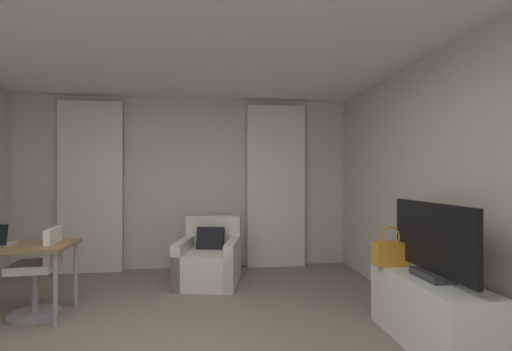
# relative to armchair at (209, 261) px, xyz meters

# --- Properties ---
(wall_window) EXTENTS (5.12, 0.06, 2.60)m
(wall_window) POSITION_rel_armchair_xyz_m (-0.35, 0.85, 1.01)
(wall_window) COLOR beige
(wall_window) RESTS_ON ground
(wall_right) EXTENTS (0.06, 6.12, 2.60)m
(wall_right) POSITION_rel_armchair_xyz_m (2.18, -2.18, 1.01)
(wall_right) COLOR beige
(wall_right) RESTS_ON ground
(ceiling) EXTENTS (5.12, 6.12, 0.06)m
(ceiling) POSITION_rel_armchair_xyz_m (-0.35, -2.18, 2.34)
(ceiling) COLOR white
(ceiling) RESTS_ON wall_left
(curtain_left_panel) EXTENTS (0.90, 0.06, 2.50)m
(curtain_left_panel) POSITION_rel_armchair_xyz_m (-1.72, 0.72, 0.96)
(curtain_left_panel) COLOR silver
(curtain_left_panel) RESTS_ON ground
(curtain_right_panel) EXTENTS (0.90, 0.06, 2.50)m
(curtain_right_panel) POSITION_rel_armchair_xyz_m (1.03, 0.72, 0.96)
(curtain_right_panel) COLOR silver
(curtain_right_panel) RESTS_ON ground
(armchair) EXTENTS (0.91, 0.96, 0.85)m
(armchair) POSITION_rel_armchair_xyz_m (0.00, 0.00, 0.00)
(armchair) COLOR silver
(armchair) RESTS_ON ground
(desk_chair) EXTENTS (0.48, 0.48, 0.88)m
(desk_chair) POSITION_rel_armchair_xyz_m (-1.69, -0.90, 0.11)
(desk_chair) COLOR gray
(desk_chair) RESTS_ON ground
(tv_console) EXTENTS (0.46, 1.19, 0.57)m
(tv_console) POSITION_rel_armchair_xyz_m (1.83, -1.97, -0.00)
(tv_console) COLOR white
(tv_console) RESTS_ON ground
(tv_flatscreen) EXTENTS (0.20, 1.05, 0.62)m
(tv_flatscreen) POSITION_rel_armchair_xyz_m (1.83, -2.01, 0.58)
(tv_flatscreen) COLOR #333338
(tv_flatscreen) RESTS_ON tv_console
(handbag_primary) EXTENTS (0.30, 0.14, 0.37)m
(handbag_primary) POSITION_rel_armchair_xyz_m (1.70, -1.56, 0.41)
(handbag_primary) COLOR orange
(handbag_primary) RESTS_ON tv_console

